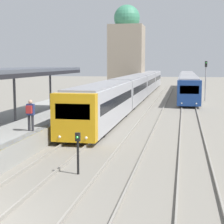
{
  "coord_description": "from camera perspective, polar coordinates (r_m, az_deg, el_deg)",
  "views": [
    {
      "loc": [
        5.94,
        -9.05,
        4.63
      ],
      "look_at": [
        1.63,
        13.42,
        1.64
      ],
      "focal_mm": 60.0,
      "sensor_mm": 36.0,
      "label": 1
    }
  ],
  "objects": [
    {
      "name": "person_on_platform",
      "position": [
        20.29,
        -12.34,
        -0.09
      ],
      "size": [
        0.4,
        0.4,
        1.66
      ],
      "color": "#2D2D33",
      "rests_on": "station_platform"
    },
    {
      "name": "signal_post_near",
      "position": [
        15.71,
        -5.22,
        -5.57
      ],
      "size": [
        0.2,
        0.21,
        1.77
      ],
      "color": "black",
      "rests_on": "ground_plane"
    },
    {
      "name": "train_far",
      "position": [
        58.55,
        11.44,
        4.42
      ],
      "size": [
        2.47,
        39.71,
        3.03
      ],
      "color": "navy",
      "rests_on": "ground_plane"
    },
    {
      "name": "distant_domed_building",
      "position": [
        62.77,
        2.26,
        9.28
      ],
      "size": [
        5.54,
        5.54,
        14.1
      ],
      "color": "gray",
      "rests_on": "ground_plane"
    },
    {
      "name": "platform_canopy",
      "position": [
        23.99,
        -14.66,
        6.11
      ],
      "size": [
        4.0,
        16.0,
        3.26
      ],
      "color": "#4C515B",
      "rests_on": "station_platform"
    },
    {
      "name": "train_near",
      "position": [
        49.03,
        3.88,
        4.03
      ],
      "size": [
        2.56,
        58.16,
        3.1
      ],
      "color": "gold",
      "rests_on": "ground_plane"
    },
    {
      "name": "signal_mast_far",
      "position": [
        46.93,
        14.09,
        5.33
      ],
      "size": [
        0.28,
        0.29,
        4.87
      ],
      "color": "gray",
      "rests_on": "ground_plane"
    }
  ]
}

